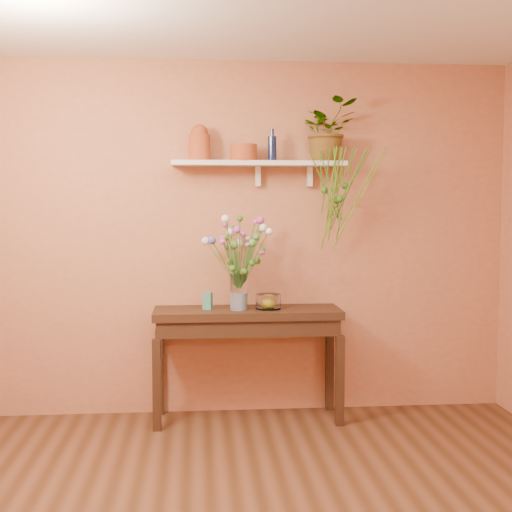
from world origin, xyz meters
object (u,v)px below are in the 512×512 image
object	(u,v)px
sideboard	(247,325)
glass_bowl	(268,302)
blue_bottle	(272,148)
spider_plant	(327,130)
bouquet	(239,243)
glass_vase	(239,295)
terracotta_jug	(199,143)

from	to	relation	value
sideboard	glass_bowl	world-z (taller)	glass_bowl
sideboard	blue_bottle	xyz separation A→B (m)	(0.19, 0.09, 1.32)
sideboard	spider_plant	size ratio (longest dim) A/B	2.96
blue_bottle	glass_bowl	xyz separation A→B (m)	(-0.04, -0.12, -1.14)
sideboard	bouquet	size ratio (longest dim) A/B	2.55
spider_plant	glass_bowl	distance (m)	1.37
glass_vase	sideboard	bearing A→B (deg)	34.59
sideboard	glass_vase	world-z (taller)	glass_vase
blue_bottle	glass_bowl	size ratio (longest dim) A/B	1.28
blue_bottle	spider_plant	distance (m)	0.44
glass_vase	blue_bottle	bearing A→B (deg)	28.28
sideboard	blue_bottle	size ratio (longest dim) A/B	5.83
glass_vase	bouquet	xyz separation A→B (m)	(0.01, -0.00, 0.38)
bouquet	spider_plant	bearing A→B (deg)	14.24
glass_bowl	sideboard	bearing A→B (deg)	172.15
glass_bowl	spider_plant	bearing A→B (deg)	17.54
terracotta_jug	blue_bottle	size ratio (longest dim) A/B	1.13
blue_bottle	glass_bowl	bearing A→B (deg)	-108.90
bouquet	glass_bowl	bearing A→B (deg)	6.86
sideboard	glass_vase	distance (m)	0.25
terracotta_jug	blue_bottle	xyz separation A→B (m)	(0.54, -0.01, -0.03)
blue_bottle	terracotta_jug	bearing A→B (deg)	178.76
terracotta_jug	bouquet	size ratio (longest dim) A/B	0.49
blue_bottle	spider_plant	world-z (taller)	spider_plant
bouquet	glass_bowl	xyz separation A→B (m)	(0.22, 0.03, -0.44)
blue_bottle	glass_vase	bearing A→B (deg)	-151.72
spider_plant	bouquet	size ratio (longest dim) A/B	0.86
terracotta_jug	spider_plant	size ratio (longest dim) A/B	0.57
spider_plant	glass_vase	size ratio (longest dim) A/B	1.74
bouquet	glass_bowl	world-z (taller)	bouquet
sideboard	terracotta_jug	distance (m)	1.40
blue_bottle	bouquet	size ratio (longest dim) A/B	0.44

